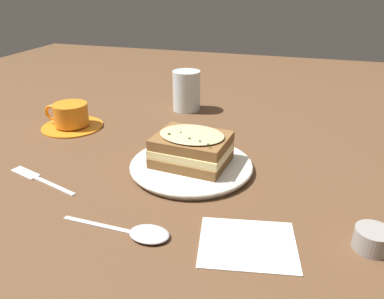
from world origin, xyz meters
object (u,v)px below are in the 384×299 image
teacup_with_saucer (71,117)px  napkin (248,243)px  dinner_plate (192,164)px  condiment_pot (372,239)px  water_glass (187,91)px  sandwich (192,148)px  fork (36,177)px  spoon (143,233)px

teacup_with_saucer → napkin: size_ratio=1.09×
dinner_plate → condiment_pot: 0.35m
napkin → water_glass: bearing=116.3°
sandwich → teacup_with_saucer: size_ratio=1.00×
water_glass → fork: (-0.15, -0.46, -0.05)m
sandwich → spoon: sandwich is taller
teacup_with_saucer → water_glass: (0.24, 0.22, 0.03)m
spoon → water_glass: bearing=-166.9°
fork → condiment_pot: condiment_pot is taller
dinner_plate → teacup_with_saucer: (-0.36, 0.12, 0.02)m
dinner_plate → water_glass: size_ratio=2.20×
fork → spoon: (0.27, -0.10, 0.00)m
water_glass → condiment_pot: 0.66m
dinner_plate → teacup_with_saucer: size_ratio=1.61×
teacup_with_saucer → condiment_pot: size_ratio=2.97×
dinner_plate → fork: bearing=-155.3°
sandwich → spoon: 0.23m
water_glass → napkin: (0.27, -0.54, -0.05)m
water_glass → spoon: (0.11, -0.56, -0.05)m
fork → napkin: size_ratio=1.25×
fork → napkin: same height
sandwich → napkin: (0.15, -0.20, -0.04)m
water_glass → spoon: 0.58m
sandwich → fork: sandwich is taller
water_glass → napkin: water_glass is taller
condiment_pot → dinner_plate: bearing=153.4°
napkin → condiment_pot: (0.17, 0.04, 0.01)m
sandwich → napkin: size_ratio=1.10×
napkin → sandwich: bearing=126.0°
spoon → condiment_pot: bearing=103.7°
teacup_with_saucer → water_glass: bearing=-141.1°
sandwich → water_glass: size_ratio=1.37×
dinner_plate → sandwich: sandwich is taller
fork → sandwich: bearing=-48.0°
water_glass → condiment_pot: size_ratio=2.17×
water_glass → fork: bearing=-108.3°
teacup_with_saucer → sandwich: bearing=157.6°
sandwich → condiment_pot: (0.31, -0.16, -0.03)m
dinner_plate → spoon: (-0.01, -0.23, -0.00)m
sandwich → napkin: 0.25m
spoon → napkin: 0.15m
spoon → dinner_plate: bearing=-180.0°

